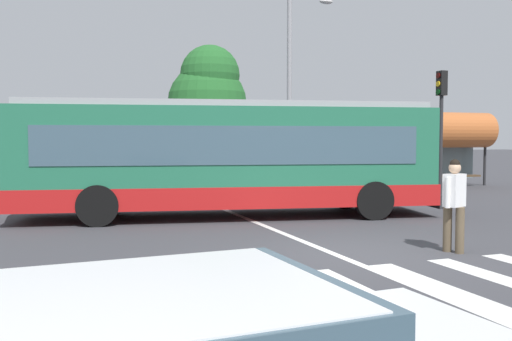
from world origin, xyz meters
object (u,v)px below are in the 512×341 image
at_px(parked_car_blue, 241,169).
at_px(background_tree_right, 208,95).
at_px(parked_car_silver, 42,173).
at_px(twin_arm_street_lamp, 289,68).
at_px(city_transit_bus, 228,158).
at_px(parked_car_white, 176,171).
at_px(traffic_light_far_corner, 441,112).
at_px(bus_stop_shelter, 452,131).
at_px(parked_car_charcoal, 110,172).
at_px(pedestrian_crossing_street, 454,200).

xyz_separation_m(parked_car_blue, background_tree_right, (-0.01, 5.34, 3.61)).
height_order(parked_car_silver, twin_arm_street_lamp, twin_arm_street_lamp).
relative_size(city_transit_bus, parked_car_blue, 2.41).
bearing_deg(parked_car_blue, parked_car_silver, -179.52).
distance_m(parked_car_white, traffic_light_far_corner, 10.65).
distance_m(twin_arm_street_lamp, background_tree_right, 7.43).
bearing_deg(bus_stop_shelter, twin_arm_street_lamp, 172.12).
bearing_deg(twin_arm_street_lamp, city_transit_bus, -124.68).
bearing_deg(parked_car_white, bus_stop_shelter, -12.73).
distance_m(city_transit_bus, bus_stop_shelter, 13.50).
relative_size(city_transit_bus, parked_car_charcoal, 2.42).
distance_m(parked_car_blue, bus_stop_shelter, 9.40).
height_order(traffic_light_far_corner, twin_arm_street_lamp, twin_arm_street_lamp).
height_order(city_transit_bus, parked_car_silver, city_transit_bus).
xyz_separation_m(parked_car_silver, parked_car_white, (5.20, -0.23, 0.00)).
distance_m(parked_car_charcoal, parked_car_white, 2.64).
distance_m(parked_car_blue, background_tree_right, 6.44).
relative_size(parked_car_charcoal, parked_car_white, 1.01).
relative_size(parked_car_silver, parked_car_white, 1.01).
height_order(parked_car_blue, traffic_light_far_corner, traffic_light_far_corner).
distance_m(parked_car_silver, bus_stop_shelter, 17.22).
relative_size(parked_car_white, bus_stop_shelter, 1.24).
height_order(pedestrian_crossing_street, traffic_light_far_corner, traffic_light_far_corner).
xyz_separation_m(parked_car_charcoal, twin_arm_street_lamp, (6.99, -1.86, 4.23)).
bearing_deg(parked_car_charcoal, background_tree_right, 44.33).
distance_m(parked_car_white, background_tree_right, 7.30).
bearing_deg(parked_car_blue, pedestrian_crossing_street, -93.30).
height_order(parked_car_charcoal, background_tree_right, background_tree_right).
relative_size(parked_car_charcoal, traffic_light_far_corner, 1.02).
relative_size(parked_car_blue, background_tree_right, 0.68).
xyz_separation_m(pedestrian_crossing_street, parked_car_blue, (0.86, 14.83, -0.20)).
bearing_deg(twin_arm_street_lamp, parked_car_blue, 126.84).
bearing_deg(parked_car_charcoal, bus_stop_shelter, -11.33).
relative_size(parked_car_silver, bus_stop_shelter, 1.25).
height_order(city_transit_bus, parked_car_blue, city_transit_bus).
bearing_deg(parked_car_blue, parked_car_white, -174.11).
bearing_deg(parked_car_silver, bus_stop_shelter, -9.66).
height_order(traffic_light_far_corner, background_tree_right, background_tree_right).
bearing_deg(traffic_light_far_corner, parked_car_white, 147.00).
bearing_deg(parked_car_blue, bus_stop_shelter, -18.53).
bearing_deg(twin_arm_street_lamp, pedestrian_crossing_street, -100.11).
bearing_deg(background_tree_right, traffic_light_far_corner, -62.79).
bearing_deg(parked_car_charcoal, parked_car_silver, 179.90).
distance_m(parked_car_silver, parked_car_white, 5.20).
relative_size(parked_car_charcoal, background_tree_right, 0.67).
height_order(city_transit_bus, bus_stop_shelter, bus_stop_shelter).
bearing_deg(city_transit_bus, pedestrian_crossing_street, -67.53).
height_order(parked_car_silver, bus_stop_shelter, bus_stop_shelter).
height_order(parked_car_silver, traffic_light_far_corner, traffic_light_far_corner).
height_order(city_transit_bus, parked_car_white, city_transit_bus).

